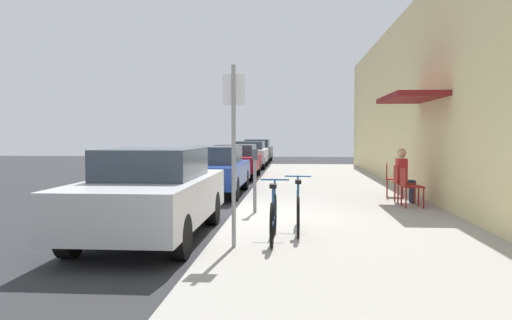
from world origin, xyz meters
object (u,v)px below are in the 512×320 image
seated_patron_1 (404,173)px  cafe_chair_2 (391,177)px  parking_meter (255,176)px  bicycle_0 (298,210)px  parked_car_4 (257,150)px  parked_car_2 (236,160)px  parked_car_0 (152,192)px  parked_car_3 (249,154)px  parked_car_1 (213,170)px  cafe_chair_1 (401,181)px  cafe_chair_0 (409,185)px  street_sign (234,141)px  bicycle_1 (273,217)px

seated_patron_1 → cafe_chair_2: 1.22m
parking_meter → bicycle_0: parking_meter is taller
seated_patron_1 → parking_meter: bearing=-152.2°
parked_car_4 → parked_car_2: bearing=-90.0°
parked_car_0 → parked_car_3: parked_car_0 is taller
parked_car_1 → parked_car_2: (0.00, 5.76, -0.02)m
cafe_chair_1 → parked_car_3: bearing=108.9°
parked_car_1 → seated_patron_1: bearing=-24.9°
cafe_chair_0 → seated_patron_1: bearing=85.7°
street_sign → parked_car_3: bearing=94.5°
street_sign → cafe_chair_0: (3.39, 4.20, -1.02)m
parked_car_0 → cafe_chair_2: bearing=46.4°
parked_car_2 → parked_car_4: 11.79m
parking_meter → bicycle_0: (0.88, -2.03, -0.41)m
parked_car_0 → parked_car_2: bearing=90.0°
street_sign → bicycle_1: 1.37m
parked_car_3 → cafe_chair_2: parked_car_3 is taller
parked_car_4 → cafe_chair_0: size_ratio=5.06×
bicycle_1 → parking_meter: bearing=100.4°
parked_car_0 → bicycle_0: (2.43, 0.12, -0.29)m
bicycle_0 → cafe_chair_1: size_ratio=1.97×
cafe_chair_0 → bicycle_1: bearing=-127.3°
parked_car_4 → cafe_chair_2: size_ratio=5.06×
bicycle_0 → cafe_chair_0: size_ratio=1.97×
parked_car_4 → seated_patron_1: size_ratio=3.41×
parking_meter → bicycle_1: (0.50, -2.74, -0.41)m
parked_car_0 → bicycle_0: parked_car_0 is taller
parked_car_2 → cafe_chair_0: parked_car_2 is taller
street_sign → cafe_chair_1: bearing=55.8°
parked_car_0 → parked_car_1: parked_car_0 is taller
parked_car_0 → bicycle_1: (2.05, -0.59, -0.29)m
parked_car_0 → parking_meter: parked_car_0 is taller
street_sign → bicycle_1: street_sign is taller
street_sign → bicycle_1: size_ratio=1.52×
parked_car_1 → parked_car_2: 5.76m
parked_car_1 → cafe_chair_2: bearing=-12.6°
parking_meter → bicycle_1: parking_meter is taller
parking_meter → bicycle_1: size_ratio=0.77×
street_sign → bicycle_0: street_sign is taller
parking_meter → cafe_chair_1: bearing=28.2°
parked_car_4 → street_sign: 24.92m
parked_car_1 → bicycle_0: bearing=-68.4°
parked_car_3 → seated_patron_1: seated_patron_1 is taller
parked_car_1 → cafe_chair_1: bearing=-25.2°
seated_patron_1 → parked_car_0: bearing=-141.5°
parked_car_4 → street_sign: size_ratio=1.69×
parked_car_1 → bicycle_1: bearing=-73.3°
cafe_chair_2 → parked_car_2: bearing=125.5°
parked_car_0 → parking_meter: bearing=54.2°
parked_car_0 → parked_car_2: size_ratio=1.00×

